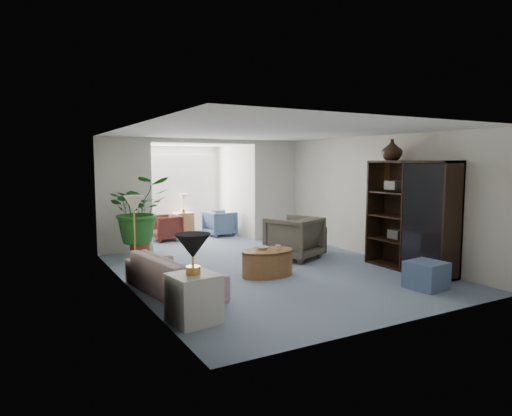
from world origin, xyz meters
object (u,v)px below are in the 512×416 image
table_lamp (193,246)px  floor_lamp (134,204)px  end_table (194,298)px  entertainment_cabinet (411,216)px  wingback_chair (294,238)px  plant_pot (140,250)px  ottoman (426,275)px  side_table_dark (313,240)px  sunroom_table (184,223)px  sunroom_chair_maroon (165,228)px  coffee_table (267,263)px  sunroom_chair_blue (220,223)px  sofa (173,274)px  coffee_cup (278,248)px  framed_picture (380,175)px  coffee_bowl (262,248)px

table_lamp → floor_lamp: bearing=90.4°
end_table → entertainment_cabinet: bearing=7.7°
table_lamp → wingback_chair: size_ratio=0.46×
plant_pot → ottoman: bearing=-53.0°
table_lamp → side_table_dark: 4.75m
sunroom_table → sunroom_chair_maroon: bearing=-135.0°
floor_lamp → sunroom_table: (2.27, 3.81, -0.96)m
end_table → floor_lamp: size_ratio=1.68×
coffee_table → entertainment_cabinet: entertainment_cabinet is taller
sunroom_chair_blue → sunroom_table: 1.06m
sofa → plant_pot: size_ratio=4.90×
end_table → coffee_cup: end_table is taller
entertainment_cabinet → sunroom_chair_blue: size_ratio=2.73×
sofa → end_table: (-0.20, -1.35, 0.02)m
coffee_cup → plant_pot: size_ratio=0.24×
table_lamp → sunroom_chair_blue: size_ratio=0.60×
coffee_table → floor_lamp: bearing=148.5°
framed_picture → plant_pot: 5.11m
coffee_bowl → coffee_table: bearing=-63.4°
sofa → framed_picture: bearing=-94.4°
coffee_cup → sunroom_table: sunroom_table is taller
floor_lamp → entertainment_cabinet: entertainment_cabinet is taller
table_lamp → plant_pot: (0.40, 4.04, -0.79)m
coffee_cup → framed_picture: bearing=4.3°
table_lamp → coffee_cup: table_lamp is taller
side_table_dark → plant_pot: (-3.42, 1.30, -0.12)m
coffee_bowl → coffee_cup: (0.20, -0.20, 0.02)m
framed_picture → coffee_cup: bearing=-175.7°
plant_pot → sunroom_chair_maroon: size_ratio=0.57×
side_table_dark → end_table: bearing=-144.4°
end_table → sunroom_chair_blue: (3.00, 5.80, 0.03)m
floor_lamp → coffee_table: (1.98, -1.21, -1.02)m
end_table → table_lamp: bearing=0.0°
entertainment_cabinet → sunroom_table: 6.37m
coffee_bowl → entertainment_cabinet: entertainment_cabinet is taller
table_lamp → coffee_bowl: bearing=40.5°
floor_lamp → wingback_chair: (3.14, -0.30, -0.81)m
coffee_bowl → side_table_dark: size_ratio=0.37×
ottoman → sunroom_chair_blue: bearing=96.6°
framed_picture → wingback_chair: framed_picture is taller
coffee_cup → coffee_bowl: bearing=135.0°
coffee_table → side_table_dark: side_table_dark is taller
coffee_cup → plant_pot: (-1.71, 2.61, -0.34)m
wingback_chair → plant_pot: 3.17m
end_table → side_table_dark: bearing=35.6°
side_table_dark → plant_pot: size_ratio=1.40×
sunroom_chair_blue → sunroom_chair_maroon: size_ratio=1.04×
coffee_cup → ottoman: bearing=-48.0°
sunroom_chair_blue → coffee_bowl: bearing=161.0°
framed_picture → sunroom_chair_blue: bearing=111.3°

